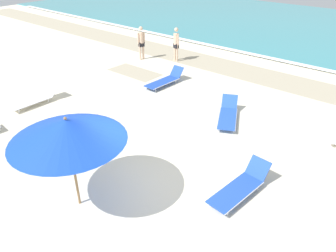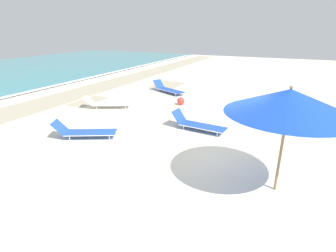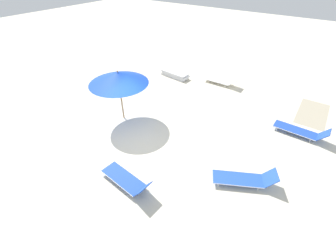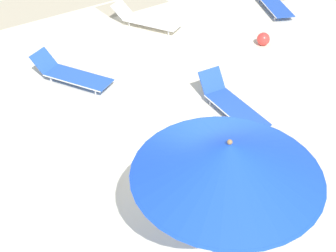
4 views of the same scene
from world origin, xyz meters
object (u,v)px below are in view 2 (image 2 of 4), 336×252
beach_umbrella (289,102)px  beach_ball (181,101)px  sun_lounger_beside_umbrella (107,103)px  sun_lounger_mid_beach_pair_a (197,124)px  sun_lounger_under_umbrella (84,131)px  sun_lounger_near_water_right (168,89)px

beach_umbrella → beach_ball: size_ratio=7.20×
sun_lounger_beside_umbrella → sun_lounger_mid_beach_pair_a: size_ratio=1.06×
sun_lounger_beside_umbrella → sun_lounger_mid_beach_pair_a: bearing=-127.9°
sun_lounger_under_umbrella → beach_ball: (5.19, -1.35, -0.04)m
sun_lounger_under_umbrella → beach_ball: size_ratio=5.81×
beach_umbrella → sun_lounger_beside_umbrella: bearing=64.1°
sun_lounger_beside_umbrella → sun_lounger_near_water_right: size_ratio=0.94×
sun_lounger_near_water_right → sun_lounger_under_umbrella: bearing=-152.2°
sun_lounger_beside_umbrella → sun_lounger_under_umbrella: bearing=178.4°
beach_umbrella → sun_lounger_near_water_right: 10.24m
sun_lounger_near_water_right → beach_ball: bearing=-115.7°
beach_umbrella → sun_lounger_beside_umbrella: beach_umbrella is taller
beach_umbrella → sun_lounger_near_water_right: (7.76, 6.43, -1.86)m
sun_lounger_beside_umbrella → beach_ball: sun_lounger_beside_umbrella is taller
beach_umbrella → sun_lounger_beside_umbrella: (3.71, 7.64, -1.86)m
sun_lounger_near_water_right → beach_ball: (-2.07, -1.68, -0.04)m
sun_lounger_under_umbrella → sun_lounger_mid_beach_pair_a: 3.97m
sun_lounger_near_water_right → sun_lounger_mid_beach_pair_a: sun_lounger_mid_beach_pair_a is taller
sun_lounger_near_water_right → beach_ball: 2.67m
beach_umbrella → sun_lounger_mid_beach_pair_a: bearing=45.6°
sun_lounger_mid_beach_pair_a → beach_ball: 3.41m
sun_lounger_under_umbrella → beach_umbrella: bearing=-122.4°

